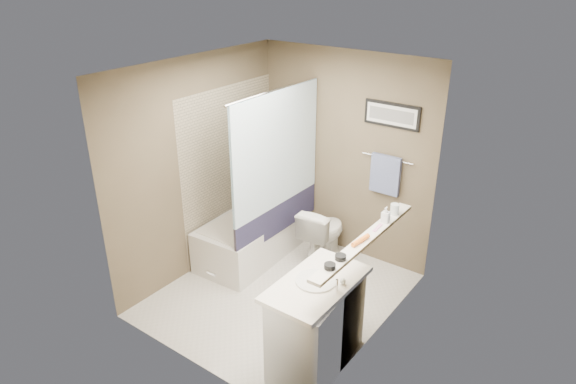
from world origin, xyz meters
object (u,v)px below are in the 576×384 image
Objects in this scene: bathtub at (255,235)px; hair_brush_front at (360,240)px; candle_bowl_far at (341,257)px; glass_jar at (395,209)px; candle_bowl_near at (330,266)px; soap_bottle at (386,214)px; toilet at (323,233)px; vanity at (316,325)px.

hair_brush_front reaches higher than bathtub.
glass_jar is at bearing 90.00° from candle_bowl_far.
candle_bowl_near is (1.79, -1.23, 0.89)m from bathtub.
candle_bowl_near is 0.16m from candle_bowl_far.
bathtub is 10.42× the size of soap_bottle.
glass_jar reaches higher than hair_brush_front.
toilet is at bearing 133.37° from hair_brush_front.
toilet is at bearing 115.94° from vanity.
candle_bowl_far is 0.32m from hair_brush_front.
toilet is at bearing 147.89° from soap_bottle.
bathtub is 2.18× the size of toilet.
candle_bowl_far is 0.78m from soap_bottle.
candle_bowl_far is at bearing -90.00° from glass_jar.
bathtub is at bearing 170.91° from soap_bottle.
vanity reaches higher than bathtub.
vanity is 0.76m from candle_bowl_far.
hair_brush_front is 0.46m from soap_bottle.
toilet reaches higher than bathtub.
bathtub is 2.34m from candle_bowl_near.
vanity is 10.00× the size of candle_bowl_far.
vanity is at bearing -100.52° from glass_jar.
hair_brush_front is at bearing -90.00° from soap_bottle.
glass_jar is at bearing 90.00° from candle_bowl_near.
toilet is 1.51m from soap_bottle.
candle_bowl_near is 1.12m from glass_jar.
candle_bowl_near reaches higher than bathtub.
bathtub is at bearing 145.52° from candle_bowl_near.
bathtub is at bearing 140.74° from vanity.
glass_jar is at bearing -6.27° from bathtub.
toilet is 7.65× the size of candle_bowl_near.
bathtub is at bearing 176.75° from glass_jar.
hair_brush_front is at bearing 57.56° from vanity.
toilet is 4.78× the size of soap_bottle.
hair_brush_front is (0.19, 0.35, 0.74)m from vanity.
candle_bowl_far is (0.19, 0.03, 0.73)m from vanity.
hair_brush_front reaches higher than toilet.
bathtub is at bearing 23.28° from toilet.
soap_bottle is at bearing 72.37° from vanity.
hair_brush_front reaches higher than vanity.
glass_jar is at bearing 90.00° from soap_bottle.
vanity is 10.00× the size of candle_bowl_near.
soap_bottle reaches higher than hair_brush_front.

